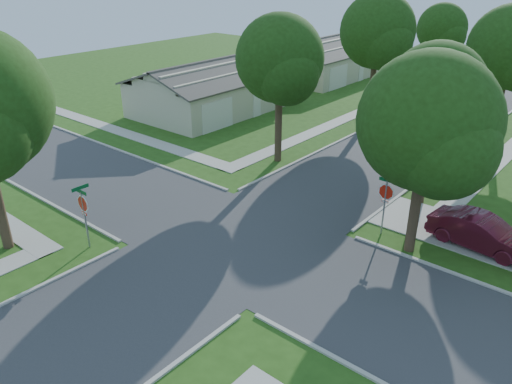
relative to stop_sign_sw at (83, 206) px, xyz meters
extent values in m
plane|color=#254B14|center=(4.70, 4.70, -2.03)|extent=(100.00, 100.00, 0.00)
cube|color=#333335|center=(4.70, 4.70, -2.03)|extent=(7.00, 100.00, 0.02)
cube|color=#9E9B91|center=(-1.40, 30.70, -2.01)|extent=(1.20, 40.00, 0.04)
cube|color=#9E9B91|center=(12.60, 11.80, -2.01)|extent=(8.80, 3.60, 0.05)
cube|color=gray|center=(0.00, 0.00, -0.68)|extent=(0.06, 0.06, 2.70)
cylinder|color=white|center=(0.00, 0.00, 0.12)|extent=(1.05, 0.02, 1.05)
cylinder|color=red|center=(0.00, 0.00, 0.12)|extent=(0.90, 0.03, 0.90)
cube|color=red|center=(0.00, 0.00, -0.35)|extent=(0.34, 0.03, 0.12)
cube|color=white|center=(0.00, 0.00, -0.35)|extent=(0.30, 0.03, 0.08)
cube|color=#0C5426|center=(0.00, 0.00, 0.69)|extent=(0.80, 0.02, 0.16)
cube|color=#0C5426|center=(0.00, 0.00, 0.87)|extent=(0.02, 0.80, 0.16)
cube|color=gray|center=(9.40, 9.40, -0.68)|extent=(0.06, 0.06, 2.70)
cylinder|color=white|center=(9.40, 9.40, 0.12)|extent=(1.05, 0.02, 1.05)
cylinder|color=red|center=(9.40, 9.40, 0.12)|extent=(0.90, 0.03, 0.90)
cube|color=red|center=(9.40, 9.40, -0.35)|extent=(0.34, 0.03, 0.12)
cube|color=white|center=(9.40, 9.40, -0.35)|extent=(0.30, 0.03, 0.08)
cube|color=#0C5426|center=(9.40, 9.40, 0.69)|extent=(0.80, 0.02, 0.16)
cube|color=#0C5426|center=(9.40, 9.40, 0.87)|extent=(0.02, 0.80, 0.16)
cylinder|color=#38281C|center=(9.40, 13.70, -0.05)|extent=(0.44, 0.44, 3.95)
sphere|color=#1B370D|center=(9.40, 13.70, 3.85)|extent=(4.80, 4.80, 4.80)
sphere|color=#1B370D|center=(10.24, 13.22, 3.25)|extent=(3.46, 3.46, 3.46)
sphere|color=#1B370D|center=(8.68, 14.30, 3.37)|extent=(3.26, 3.26, 3.26)
cylinder|color=#38281C|center=(9.40, 25.70, 0.12)|extent=(0.44, 0.44, 4.30)
sphere|color=#1B370D|center=(9.40, 25.70, 4.48)|extent=(5.40, 5.40, 5.40)
sphere|color=#1B370D|center=(8.59, 26.38, 3.94)|extent=(3.67, 3.67, 3.67)
cylinder|color=#38281C|center=(0.00, 13.70, 0.09)|extent=(0.44, 0.44, 4.25)
sphere|color=#1B370D|center=(0.00, 13.70, 4.34)|extent=(5.20, 5.20, 5.20)
sphere|color=#1B370D|center=(0.91, 13.18, 3.69)|extent=(3.74, 3.74, 3.74)
sphere|color=#1B370D|center=(-0.78, 14.35, 3.82)|extent=(3.54, 3.54, 3.54)
cylinder|color=#38281C|center=(0.00, 25.70, 0.19)|extent=(0.44, 0.44, 4.44)
sphere|color=#1B370D|center=(0.00, 25.70, 4.73)|extent=(5.60, 5.60, 5.60)
sphere|color=#1B370D|center=(0.98, 25.14, 4.03)|extent=(4.03, 4.03, 4.03)
sphere|color=#1B370D|center=(-0.84, 26.40, 4.17)|extent=(3.81, 3.81, 3.81)
cylinder|color=#38281C|center=(0.00, 38.70, -0.08)|extent=(0.44, 0.44, 3.90)
sphere|color=#1B370D|center=(0.00, 38.70, 3.70)|extent=(4.60, 4.60, 4.60)
sphere|color=#1B370D|center=(0.80, 38.24, 3.13)|extent=(3.31, 3.31, 3.31)
sphere|color=#1B370D|center=(-0.69, 39.28, 3.24)|extent=(3.13, 3.13, 3.13)
cylinder|color=#38281C|center=(11.00, 8.90, -0.26)|extent=(0.44, 0.44, 3.54)
sphere|color=#1B370D|center=(11.00, 8.90, 3.83)|extent=(5.60, 5.60, 5.60)
sphere|color=#1B370D|center=(11.98, 8.34, 3.13)|extent=(4.03, 4.03, 4.03)
sphere|color=#1B370D|center=(10.16, 9.60, 3.27)|extent=(3.81, 3.81, 3.81)
cube|color=#BEB396|center=(-11.30, 19.70, -0.63)|extent=(8.00, 13.00, 2.80)
cube|color=#443E3A|center=(-9.30, 19.70, 1.42)|extent=(4.42, 13.60, 1.56)
cube|color=#443E3A|center=(-13.30, 19.70, 1.42)|extent=(4.42, 13.60, 1.56)
cube|color=silver|center=(-7.27, 15.80, -0.93)|extent=(0.06, 3.20, 2.20)
cube|color=silver|center=(-7.27, 20.35, -1.03)|extent=(0.06, 0.90, 2.00)
cube|color=#1E2633|center=(-7.27, 22.95, -0.48)|extent=(0.06, 1.80, 1.10)
cube|color=#BEB396|center=(-11.30, 36.70, -0.63)|extent=(8.00, 13.00, 2.80)
cube|color=#443E3A|center=(-9.30, 36.70, 1.42)|extent=(4.42, 13.60, 1.56)
cube|color=#443E3A|center=(-13.30, 36.70, 1.42)|extent=(4.42, 13.60, 1.56)
cube|color=silver|center=(-7.27, 32.80, -0.93)|extent=(0.06, 3.20, 2.20)
cube|color=silver|center=(-7.27, 37.35, -1.03)|extent=(0.06, 0.90, 2.00)
cube|color=#1E2633|center=(-7.27, 39.95, -0.48)|extent=(0.06, 1.80, 1.10)
imported|color=#4B0F1E|center=(13.29, 11.07, -1.28)|extent=(4.69, 2.03, 1.50)
imported|color=black|center=(5.90, 29.41, -1.23)|extent=(2.43, 4.87, 1.59)
imported|color=black|center=(1.50, 42.52, -1.44)|extent=(2.18, 4.28, 1.19)
camera|label=1|loc=(17.89, -9.86, 9.61)|focal=35.00mm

